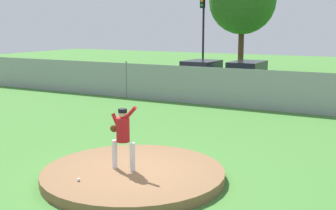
% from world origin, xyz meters
% --- Properties ---
extents(ground_plane, '(80.00, 80.00, 0.00)m').
position_xyz_m(ground_plane, '(0.00, 6.00, 0.00)').
color(ground_plane, '#427A33').
extents(asphalt_strip, '(44.00, 7.00, 0.01)m').
position_xyz_m(asphalt_strip, '(0.00, 14.50, 0.00)').
color(asphalt_strip, '#2B2B2D').
rests_on(asphalt_strip, ground_plane).
extents(pitchers_mound, '(4.43, 4.43, 0.24)m').
position_xyz_m(pitchers_mound, '(0.00, 0.00, 0.12)').
color(pitchers_mound, brown).
rests_on(pitchers_mound, ground_plane).
extents(pitcher_youth, '(0.79, 0.32, 1.60)m').
position_xyz_m(pitcher_youth, '(-0.21, -0.12, 1.15)').
color(pitcher_youth, silver).
rests_on(pitcher_youth, pitchers_mound).
extents(baseball, '(0.07, 0.07, 0.07)m').
position_xyz_m(baseball, '(-0.66, -1.25, 0.27)').
color(baseball, white).
rests_on(baseball, pitchers_mound).
extents(chainlink_fence, '(33.85, 0.07, 1.88)m').
position_xyz_m(chainlink_fence, '(0.00, 10.00, 0.89)').
color(chainlink_fence, gray).
rests_on(chainlink_fence, ground_plane).
extents(parked_car_white, '(2.03, 4.11, 1.67)m').
position_xyz_m(parked_car_white, '(-4.53, 14.52, 0.79)').
color(parked_car_white, silver).
rests_on(parked_car_white, ground_plane).
extents(parked_car_teal, '(1.87, 4.57, 1.70)m').
position_xyz_m(parked_car_teal, '(-1.91, 14.87, 0.81)').
color(parked_car_teal, '#146066').
rests_on(parked_car_teal, ground_plane).
extents(traffic_light_near, '(0.28, 0.46, 5.70)m').
position_xyz_m(traffic_light_near, '(-6.16, 18.40, 3.84)').
color(traffic_light_near, black).
rests_on(traffic_light_near, ground_plane).
extents(tree_slender_far, '(4.68, 4.68, 7.71)m').
position_xyz_m(tree_slender_far, '(-4.45, 21.33, 5.35)').
color(tree_slender_far, '#4C331E').
rests_on(tree_slender_far, ground_plane).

